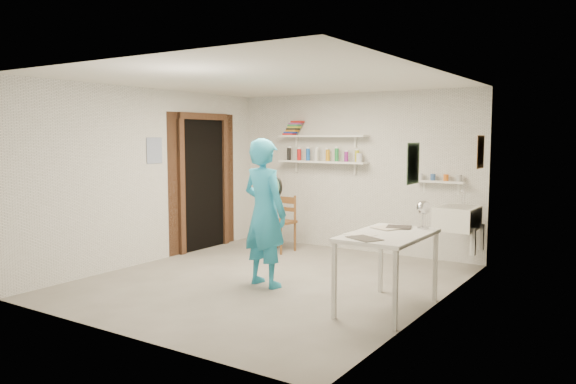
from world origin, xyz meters
The scene contains 27 objects.
floor centered at (0.00, 0.00, -0.01)m, with size 4.00×4.50×0.02m, color slate.
ceiling centered at (0.00, 0.00, 2.41)m, with size 4.00×4.50×0.02m, color silver.
wall_back centered at (0.00, 2.26, 1.20)m, with size 4.00×0.02×2.40m, color silver.
wall_front centered at (0.00, -2.26, 1.20)m, with size 4.00×0.02×2.40m, color silver.
wall_left centered at (-2.01, 0.00, 1.20)m, with size 0.02×4.50×2.40m, color silver.
wall_right centered at (2.01, 0.00, 1.20)m, with size 0.02×4.50×2.40m, color silver.
doorway_recess centered at (-1.99, 1.05, 1.00)m, with size 0.02×0.90×2.00m, color black.
corridor_box centered at (-2.70, 1.05, 1.05)m, with size 1.40×1.50×2.10m, color brown.
door_lintel centered at (-1.97, 1.05, 2.05)m, with size 0.06×1.05×0.10m, color brown.
door_jamb_near centered at (-1.97, 0.55, 1.00)m, with size 0.06×0.10×2.00m, color brown.
door_jamb_far centered at (-1.97, 1.55, 1.00)m, with size 0.06×0.10×2.00m, color brown.
shelf_lower centered at (-0.50, 2.13, 1.35)m, with size 1.50×0.22×0.03m, color white.
shelf_upper centered at (-0.50, 2.13, 1.75)m, with size 1.50×0.22×0.03m, color white.
ledge_shelf centered at (1.35, 2.17, 1.12)m, with size 0.70×0.14×0.03m, color white.
poster_left centered at (-1.99, 0.05, 1.55)m, with size 0.01×0.28×0.36m, color #334C7F.
poster_right_a centered at (1.99, 1.80, 1.55)m, with size 0.01×0.34×0.42m, color #995933.
poster_right_b centered at (1.99, -0.55, 1.50)m, with size 0.01×0.30×0.38m, color #3F724C.
belfast_sink centered at (1.75, 1.70, 0.70)m, with size 0.48×0.60×0.30m, color white.
man centered at (0.07, -0.20, 0.86)m, with size 0.63×0.41×1.72m, color teal.
wall_clock centered at (0.03, 0.01, 1.15)m, with size 0.31×0.31×0.04m, color beige.
wooden_chair centered at (-0.90, 1.51, 0.45)m, with size 0.42×0.40×0.90m, color brown.
work_table centered at (1.64, -0.28, 0.39)m, with size 0.70×1.17×0.78m, color silver.
desk_lamp centered at (1.83, 0.19, 1.00)m, with size 0.15×0.15×0.15m, color silver.
spray_cans centered at (-0.50, 2.13, 1.45)m, with size 1.29×0.06×0.17m.
book_stack centered at (-1.03, 2.13, 1.88)m, with size 0.32×0.14×0.22m.
ledge_pots centered at (1.35, 2.17, 1.18)m, with size 0.48×0.07×0.09m.
papers centered at (1.64, -0.28, 0.79)m, with size 0.30×0.22×0.02m.
Camera 1 is at (3.83, -5.46, 1.75)m, focal length 35.00 mm.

